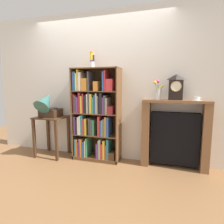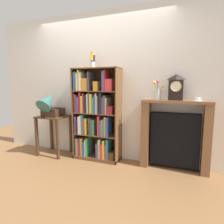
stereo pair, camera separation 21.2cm
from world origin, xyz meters
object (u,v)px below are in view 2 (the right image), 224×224
fireplace_mantel (175,136)px  teacup_with_saucer (197,99)px  cup_stack (93,60)px  mantel_clock (176,87)px  bookshelf (95,118)px  side_table_left (54,126)px  flower_vase (158,92)px  gramophone (50,105)px

fireplace_mantel → teacup_with_saucer: bearing=-4.1°
cup_stack → mantel_clock: 1.45m
bookshelf → fireplace_mantel: bookshelf is taller
fireplace_mantel → mantel_clock: (-0.02, -0.02, 0.76)m
fireplace_mantel → cup_stack: bearing=-178.8°
fireplace_mantel → side_table_left: bearing=-176.5°
mantel_clock → flower_vase: size_ratio=1.26×
bookshelf → cup_stack: bearing=140.7°
cup_stack → flower_vase: bearing=0.1°
side_table_left → fireplace_mantel: (2.19, 0.13, -0.01)m
cup_stack → side_table_left: bearing=-172.6°
gramophone → flower_vase: (1.92, 0.19, 0.26)m
fireplace_mantel → bookshelf: bearing=-177.2°
bookshelf → mantel_clock: size_ratio=4.12×
gramophone → teacup_with_saucer: (2.48, 0.20, 0.15)m
fireplace_mantel → flower_vase: (-0.28, -0.03, 0.69)m
mantel_clock → flower_vase: bearing=-179.3°
cup_stack → mantel_clock: bearing=0.2°
gramophone → mantel_clock: 2.21m
cup_stack → gramophone: (-0.80, -0.19, -0.78)m
cup_stack → fireplace_mantel: bearing=1.2°
side_table_left → mantel_clock: (2.18, 0.11, 0.75)m
flower_vase → teacup_with_saucer: size_ratio=2.11×
bookshelf → gramophone: 0.88m
side_table_left → bookshelf: bearing=4.5°
bookshelf → fireplace_mantel: 1.37m
mantel_clock → teacup_with_saucer: mantel_clock is taller
flower_vase → gramophone: bearing=-174.3°
side_table_left → teacup_with_saucer: (2.48, 0.11, 0.57)m
flower_vase → side_table_left: bearing=-176.8°
cup_stack → gramophone: 1.13m
flower_vase → teacup_with_saucer: 0.57m
teacup_with_saucer → mantel_clock: bearing=-179.5°
fireplace_mantel → flower_vase: bearing=-174.5°
gramophone → teacup_with_saucer: 2.49m
cup_stack → mantel_clock: cup_stack is taller
mantel_clock → teacup_with_saucer: bearing=0.5°
mantel_clock → teacup_with_saucer: (0.30, 0.00, -0.17)m
cup_stack → teacup_with_saucer: size_ratio=1.87×
flower_vase → mantel_clock: bearing=0.7°
gramophone → teacup_with_saucer: gramophone is taller
gramophone → cup_stack: bearing=13.3°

